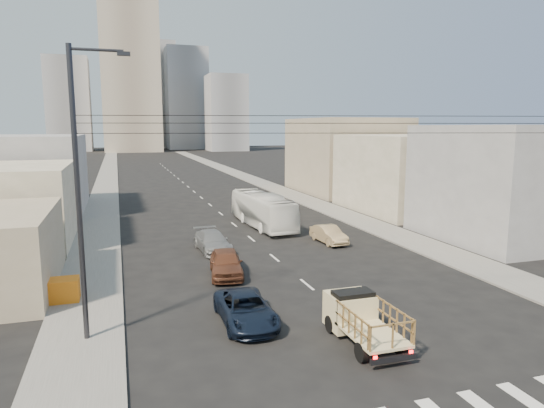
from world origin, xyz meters
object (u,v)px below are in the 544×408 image
flatbed_pickup (362,316)px  crate_stack (60,290)px  sedan_brown (226,263)px  navy_pickup (246,309)px  streetlamp_left (80,188)px  sedan_grey (212,241)px  city_bus (262,210)px  sedan_tan (329,234)px

flatbed_pickup → crate_stack: flatbed_pickup is taller
sedan_brown → crate_stack: 9.20m
navy_pickup → sedan_brown: 7.35m
streetlamp_left → sedan_grey: bearing=59.5°
navy_pickup → crate_stack: navy_pickup is taller
sedan_grey → crate_stack: size_ratio=2.73×
city_bus → sedan_tan: size_ratio=2.68×
city_bus → streetlamp_left: size_ratio=0.90×
city_bus → crate_stack: (-15.26, -15.40, -0.82)m
sedan_grey → flatbed_pickup: bearing=-83.1°
sedan_grey → crate_stack: (-9.31, -8.01, -0.02)m
sedan_tan → crate_stack: size_ratio=2.25×
navy_pickup → sedan_tan: bearing=53.2°
city_bus → sedan_tan: bearing=-71.7°
sedan_grey → sedan_brown: bearing=-96.7°
flatbed_pickup → sedan_tan: flatbed_pickup is taller
city_bus → sedan_grey: size_ratio=2.20×
navy_pickup → city_bus: bearing=72.0°
sedan_brown → crate_stack: (-8.98, -1.97, -0.10)m
streetlamp_left → city_bus: bearing=56.3°
flatbed_pickup → streetlamp_left: size_ratio=0.37×
flatbed_pickup → city_bus: bearing=83.2°
sedan_tan → streetlamp_left: streetlamp_left is taller
crate_stack → streetlamp_left: bearing=-72.4°
flatbed_pickup → sedan_tan: bearing=70.2°
sedan_grey → streetlamp_left: streetlamp_left is taller
sedan_grey → streetlamp_left: bearing=-124.2°
navy_pickup → sedan_tan: size_ratio=1.21×
sedan_brown → sedan_tan: size_ratio=1.15×
navy_pickup → sedan_grey: (1.01, 13.36, 0.04)m
streetlamp_left → crate_stack: (-1.61, 5.06, -5.75)m
navy_pickup → streetlamp_left: bearing=178.1°
flatbed_pickup → sedan_brown: (-3.44, 10.60, -0.30)m
sedan_brown → sedan_grey: bearing=95.7°
flatbed_pickup → sedan_brown: flatbed_pickup is taller
flatbed_pickup → navy_pickup: 5.28m
flatbed_pickup → crate_stack: (-12.42, 8.63, -0.40)m
navy_pickup → city_bus: size_ratio=0.45×
sedan_brown → sedan_grey: 6.05m
sedan_tan → sedan_grey: sedan_grey is taller
sedan_brown → streetlamp_left: (-7.38, -7.03, 5.64)m
flatbed_pickup → streetlamp_left: streetlamp_left is taller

